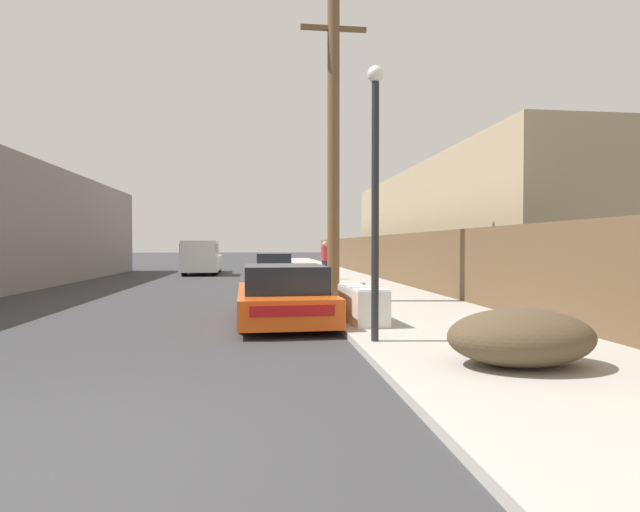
# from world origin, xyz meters

# --- Properties ---
(ground_plane) EXTENTS (220.00, 220.00, 0.00)m
(ground_plane) POSITION_xyz_m (0.00, 0.00, 0.00)
(ground_plane) COLOR #38383A
(sidewalk_curb) EXTENTS (4.20, 63.00, 0.12)m
(sidewalk_curb) POSITION_xyz_m (5.30, 23.50, 0.06)
(sidewalk_curb) COLOR #ADA89E
(sidewalk_curb) RESTS_ON ground
(discarded_fridge) EXTENTS (0.73, 1.77, 0.74)m
(discarded_fridge) POSITION_xyz_m (3.72, 6.01, 0.47)
(discarded_fridge) COLOR silver
(discarded_fridge) RESTS_ON sidewalk_curb
(parked_sports_car_red) EXTENTS (2.03, 4.56, 1.23)m
(parked_sports_car_red) POSITION_xyz_m (2.18, 6.97, 0.56)
(parked_sports_car_red) COLOR #E05114
(parked_sports_car_red) RESTS_ON ground
(car_parked_mid) EXTENTS (2.01, 4.18, 1.27)m
(car_parked_mid) POSITION_xyz_m (2.39, 20.13, 0.60)
(car_parked_mid) COLOR silver
(car_parked_mid) RESTS_ON ground
(pickup_truck) EXTENTS (2.14, 5.87, 1.89)m
(pickup_truck) POSITION_xyz_m (-1.59, 25.08, 0.94)
(pickup_truck) COLOR silver
(pickup_truck) RESTS_ON ground
(utility_pole) EXTENTS (1.80, 0.33, 8.24)m
(utility_pole) POSITION_xyz_m (3.69, 9.75, 4.33)
(utility_pole) COLOR brown
(utility_pole) RESTS_ON sidewalk_curb
(street_lamp) EXTENTS (0.26, 0.26, 4.36)m
(street_lamp) POSITION_xyz_m (3.51, 4.02, 2.67)
(street_lamp) COLOR #232326
(street_lamp) RESTS_ON sidewalk_curb
(brush_pile) EXTENTS (1.89, 1.31, 0.73)m
(brush_pile) POSITION_xyz_m (4.97, 2.20, 0.48)
(brush_pile) COLOR brown
(brush_pile) RESTS_ON sidewalk_curb
(wooden_fence) EXTENTS (0.08, 42.08, 1.98)m
(wooden_fence) POSITION_xyz_m (7.25, 20.23, 1.11)
(wooden_fence) COLOR brown
(wooden_fence) RESTS_ON sidewalk_curb
(building_right_house) EXTENTS (6.00, 19.46, 4.98)m
(building_right_house) POSITION_xyz_m (11.10, 17.54, 2.49)
(building_right_house) COLOR tan
(building_right_house) RESTS_ON ground
(pedestrian) EXTENTS (0.34, 0.34, 1.70)m
(pedestrian) POSITION_xyz_m (4.60, 18.50, 0.99)
(pedestrian) COLOR #282D42
(pedestrian) RESTS_ON sidewalk_curb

